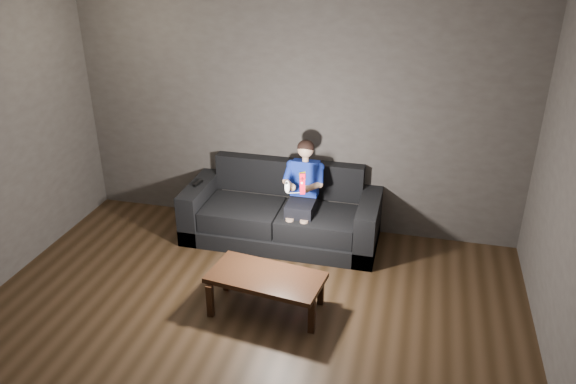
# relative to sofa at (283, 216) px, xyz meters

# --- Properties ---
(floor) EXTENTS (5.00, 5.00, 0.00)m
(floor) POSITION_rel_sofa_xyz_m (0.06, -2.13, -0.27)
(floor) COLOR black
(floor) RESTS_ON ground
(back_wall) EXTENTS (5.00, 0.04, 2.70)m
(back_wall) POSITION_rel_sofa_xyz_m (0.06, 0.37, 1.08)
(back_wall) COLOR #393432
(back_wall) RESTS_ON ground
(ceiling) EXTENTS (5.00, 5.00, 0.02)m
(ceiling) POSITION_rel_sofa_xyz_m (0.06, -2.13, 2.43)
(ceiling) COLOR white
(ceiling) RESTS_ON back_wall
(sofa) EXTENTS (2.13, 0.92, 0.82)m
(sofa) POSITION_rel_sofa_xyz_m (0.00, 0.00, 0.00)
(sofa) COLOR black
(sofa) RESTS_ON floor
(child) EXTENTS (0.43, 0.53, 1.07)m
(child) POSITION_rel_sofa_xyz_m (0.24, -0.06, 0.42)
(child) COLOR black
(child) RESTS_ON sofa
(wii_remote_red) EXTENTS (0.07, 0.09, 0.21)m
(wii_remote_red) POSITION_rel_sofa_xyz_m (0.32, -0.47, 0.64)
(wii_remote_red) COLOR red
(wii_remote_red) RESTS_ON child
(nunchuk_white) EXTENTS (0.08, 0.10, 0.14)m
(nunchuk_white) POSITION_rel_sofa_xyz_m (0.17, -0.46, 0.58)
(nunchuk_white) COLOR white
(nunchuk_white) RESTS_ON child
(wii_remote_black) EXTENTS (0.06, 0.16, 0.03)m
(wii_remote_black) POSITION_rel_sofa_xyz_m (-0.96, -0.08, 0.33)
(wii_remote_black) COLOR black
(wii_remote_black) RESTS_ON sofa
(coffee_table) EXTENTS (1.08, 0.64, 0.37)m
(coffee_table) POSITION_rel_sofa_xyz_m (0.19, -1.33, 0.05)
(coffee_table) COLOR black
(coffee_table) RESTS_ON floor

